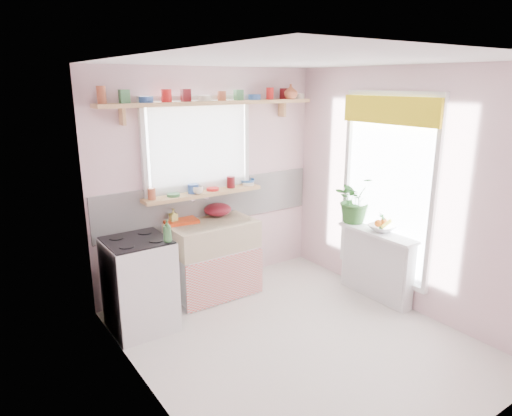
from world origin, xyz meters
TOP-DOWN VIEW (x-y plane):
  - room at (0.66, 0.86)m, footprint 3.20×3.20m
  - sink_unit at (-0.15, 1.29)m, footprint 0.95×0.65m
  - cooker at (-1.10, 1.05)m, footprint 0.58×0.58m
  - radiator_ledge at (1.30, 0.20)m, footprint 0.22×0.95m
  - windowsill at (-0.15, 1.48)m, footprint 1.40×0.22m
  - pine_shelf at (0.00, 1.47)m, footprint 2.52×0.24m
  - shelf_crockery at (-0.04, 1.47)m, footprint 2.47×0.11m
  - sill_crockery at (-0.20, 1.48)m, footprint 1.35×0.11m
  - dish_tray at (-0.43, 1.50)m, footprint 0.38×0.31m
  - colander at (0.04, 1.50)m, footprint 0.40×0.40m
  - jade_plant at (1.33, 0.60)m, footprint 0.49×0.42m
  - fruit_bowl at (1.33, 0.18)m, footprint 0.28×0.28m
  - herb_pot at (1.33, 0.20)m, footprint 0.13×0.10m
  - soap_bottle_sink at (-0.51, 1.50)m, footprint 0.08×0.08m
  - sill_cup at (-0.25, 1.42)m, footprint 0.14×0.14m
  - sill_bowl at (0.47, 1.54)m, footprint 0.25×0.25m
  - shelf_vase at (1.01, 1.41)m, footprint 0.21×0.21m
  - cooker_bottle at (-0.88, 0.83)m, footprint 0.09×0.09m
  - fruit at (1.34, 0.19)m, footprint 0.20×0.14m

SIDE VIEW (x-z plane):
  - radiator_ledge at x=1.30m, z-range 0.01..0.78m
  - sink_unit at x=-0.15m, z-range -0.13..0.99m
  - cooker at x=-1.10m, z-range 0.00..0.92m
  - fruit_bowl at x=1.33m, z-range 0.78..0.84m
  - dish_tray at x=-0.43m, z-range 0.85..0.89m
  - fruit at x=1.34m, z-range 0.82..0.92m
  - herb_pot at x=1.33m, z-range 0.78..0.98m
  - colander at x=0.04m, z-range 0.85..0.99m
  - soap_bottle_sink at x=-0.51m, z-range 0.85..1.02m
  - cooker_bottle at x=-0.88m, z-range 0.92..1.13m
  - jade_plant at x=1.33m, z-range 0.77..1.32m
  - windowsill at x=-0.15m, z-range 1.12..1.16m
  - sill_bowl at x=0.47m, z-range 1.16..1.22m
  - sill_cup at x=-0.25m, z-range 1.16..1.25m
  - sill_crockery at x=-0.20m, z-range 1.15..1.27m
  - room at x=0.66m, z-range -0.23..2.97m
  - pine_shelf at x=0.00m, z-range 2.10..2.14m
  - shelf_crockery at x=-0.04m, z-range 2.13..2.25m
  - shelf_vase at x=1.01m, z-range 2.14..2.31m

